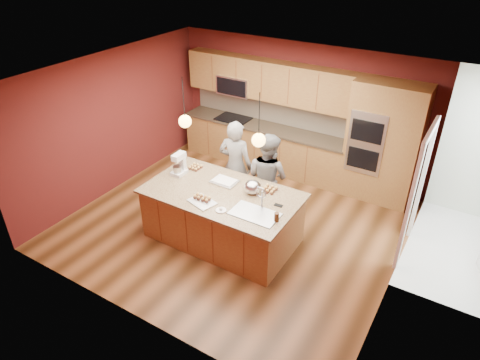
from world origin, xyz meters
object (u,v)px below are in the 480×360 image
Objects in this scene: person_left at (235,166)px; stand_mixer at (179,165)px; island at (223,216)px; person_right at (268,177)px; mixing_bowl at (253,187)px.

person_left reaches higher than stand_mixer.
person_left reaches higher than island.
person_right is 4.29× the size of stand_mixer.
mixing_bowl is at bearing 111.17° from person_right.
person_right is 0.75m from mixing_bowl.
island is 9.19× the size of mixing_bowl.
stand_mixer is 1.39m from mixing_bowl.
person_right reaches higher than island.
stand_mixer is at bearing 43.62° from person_left.
stand_mixer is at bearing 172.24° from island.
person_right is 1.54m from stand_mixer.
island is 1.15m from stand_mixer.
stand_mixer is (-1.28, -0.82, 0.26)m from person_right.
person_right is at bearing 71.86° from island.
island is 1.06m from person_right.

